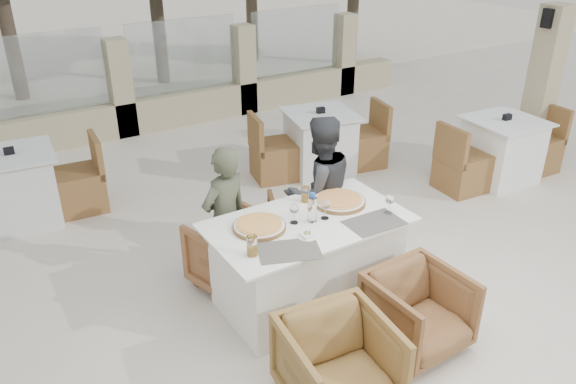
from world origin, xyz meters
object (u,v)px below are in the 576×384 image
water_bottle (312,207)px  olive_dish (307,234)px  diner_right (319,191)px  armchair_near_right (418,311)px  wine_glass_centre (294,213)px  diner_left (225,219)px  bg_table_c (501,150)px  dining_table (307,262)px  beer_glass_right (305,194)px  wine_glass_corner (389,203)px  pizza_left (259,225)px  armchair_far_right (304,226)px  bg_table_b (320,143)px  pizza_right (339,200)px  bg_table_a (18,188)px  armchair_far_left (237,253)px  beer_glass_left (252,246)px  armchair_near_left (339,366)px  wine_glass_near (325,208)px

water_bottle → olive_dish: water_bottle is taller
diner_right → armchair_near_right: bearing=90.8°
wine_glass_centre → diner_left: diner_left is taller
wine_glass_centre → bg_table_c: 3.54m
dining_table → beer_glass_right: 0.56m
wine_glass_corner → diner_left: bearing=143.4°
pizza_left → armchair_far_right: size_ratio=0.65×
bg_table_b → bg_table_c: (1.71, -1.37, 0.00)m
dining_table → beer_glass_right: bearing=60.1°
dining_table → wine_glass_corner: bearing=-21.0°
pizza_right → bg_table_a: pizza_right is taller
armchair_far_left → diner_right: size_ratio=0.49×
beer_glass_left → diner_right: 1.28m
armchair_near_left → bg_table_c: 4.18m
bg_table_c → beer_glass_right: bearing=-167.4°
wine_glass_corner → armchair_near_right: (-0.23, -0.65, -0.56)m
pizza_right → armchair_far_left: (-0.78, 0.40, -0.48)m
wine_glass_centre → armchair_near_right: 1.19m
armchair_near_right → pizza_left: bearing=127.0°
diner_right → bg_table_a: 3.20m
armchair_near_right → bg_table_a: (-2.19, 3.63, 0.08)m
wine_glass_corner → diner_right: size_ratio=0.13×
dining_table → pizza_left: size_ratio=3.86×
armchair_far_left → bg_table_c: bg_table_c is taller
wine_glass_corner → armchair_far_left: bearing=143.2°
dining_table → bg_table_c: same height
diner_left → olive_dish: bearing=96.2°
dining_table → water_bottle: 0.51m
armchair_near_right → wine_glass_centre: bearing=117.5°
bg_table_a → wine_glass_centre: bearing=-53.4°
bg_table_b → diner_right: bearing=-112.9°
armchair_near_right → bg_table_a: 4.24m
wine_glass_centre → diner_right: diner_right is taller
olive_dish → armchair_near_left: olive_dish is taller
beer_glass_left → armchair_far_right: beer_glass_left is taller
wine_glass_near → beer_glass_right: (0.03, 0.33, -0.02)m
pizza_right → armchair_near_right: 1.12m
wine_glass_corner → diner_left: (-1.08, 0.80, -0.21)m
wine_glass_corner → wine_glass_centre: bearing=159.5°
armchair_far_right → diner_right: (0.07, -0.14, 0.42)m
olive_dish → bg_table_b: olive_dish is taller
armchair_near_right → olive_dish: bearing=126.8°
wine_glass_near → armchair_near_right: wine_glass_near is taller
beer_glass_right → armchair_far_left: bearing=157.7°
water_bottle → wine_glass_corner: 0.64m
water_bottle → diner_right: diner_right is taller
bg_table_a → wine_glass_near: bearing=-50.5°
dining_table → water_bottle: water_bottle is taller
diner_right → water_bottle: bearing=53.1°
pizza_right → beer_glass_right: size_ratio=3.24×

